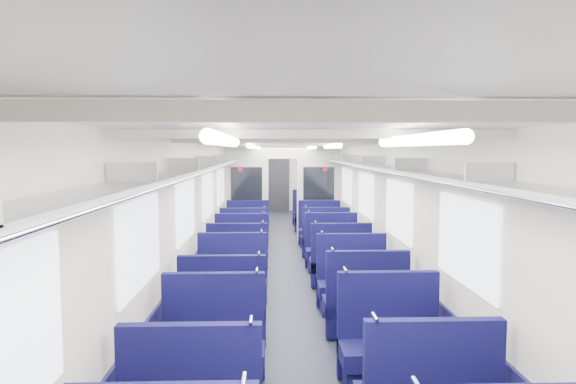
{
  "coord_description": "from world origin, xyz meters",
  "views": [
    {
      "loc": [
        -0.28,
        -9.45,
        2.2
      ],
      "look_at": [
        0.11,
        2.4,
        1.23
      ],
      "focal_mm": 31.75,
      "sensor_mm": 36.0,
      "label": 1
    }
  ],
  "objects_px": {
    "seat_21": "(312,220)",
    "seat_12": "(238,266)",
    "seat_16": "(244,242)",
    "seat_20": "(251,220)",
    "seat_6": "(213,352)",
    "seat_10": "(232,285)",
    "seat_7": "(390,350)",
    "seat_8": "(223,315)",
    "seat_9": "(365,308)",
    "seat_19": "(320,232)",
    "seat_15": "(332,252)",
    "seat_23": "(309,215)",
    "seat_17": "(325,241)",
    "end_door": "(279,184)",
    "seat_13": "(340,266)",
    "seat_18": "(247,232)",
    "seat_11": "(352,287)",
    "bulkhead": "(283,190)",
    "seat_14": "(241,254)",
    "seat_22": "(252,215)"
  },
  "relations": [
    {
      "from": "seat_14",
      "to": "seat_16",
      "type": "bearing_deg",
      "value": 90.0
    },
    {
      "from": "seat_8",
      "to": "seat_10",
      "type": "xyz_separation_m",
      "value": [
        0.0,
        1.28,
        0.0
      ]
    },
    {
      "from": "bulkhead",
      "to": "seat_13",
      "type": "relative_size",
      "value": 2.59
    },
    {
      "from": "seat_18",
      "to": "seat_19",
      "type": "bearing_deg",
      "value": -3.2
    },
    {
      "from": "seat_22",
      "to": "seat_23",
      "type": "bearing_deg",
      "value": 1.37
    },
    {
      "from": "bulkhead",
      "to": "seat_18",
      "type": "bearing_deg",
      "value": -138.35
    },
    {
      "from": "seat_10",
      "to": "seat_21",
      "type": "xyz_separation_m",
      "value": [
        1.66,
        6.61,
        0.0
      ]
    },
    {
      "from": "bulkhead",
      "to": "seat_14",
      "type": "distance_m",
      "value": 3.45
    },
    {
      "from": "bulkhead",
      "to": "seat_22",
      "type": "relative_size",
      "value": 2.59
    },
    {
      "from": "end_door",
      "to": "seat_15",
      "type": "xyz_separation_m",
      "value": [
        0.83,
        -9.2,
        -0.67
      ]
    },
    {
      "from": "seat_19",
      "to": "seat_18",
      "type": "bearing_deg",
      "value": 176.8
    },
    {
      "from": "seat_7",
      "to": "seat_22",
      "type": "xyz_separation_m",
      "value": [
        -1.66,
        10.09,
        0.0
      ]
    },
    {
      "from": "seat_10",
      "to": "seat_18",
      "type": "height_order",
      "value": "same"
    },
    {
      "from": "seat_13",
      "to": "seat_20",
      "type": "distance_m",
      "value": 5.81
    },
    {
      "from": "end_door",
      "to": "seat_10",
      "type": "xyz_separation_m",
      "value": [
        -0.83,
        -11.45,
        -0.67
      ]
    },
    {
      "from": "seat_12",
      "to": "end_door",
      "type": "bearing_deg",
      "value": 85.37
    },
    {
      "from": "seat_9",
      "to": "seat_16",
      "type": "relative_size",
      "value": 1.0
    },
    {
      "from": "seat_11",
      "to": "bulkhead",
      "type": "bearing_deg",
      "value": 98.54
    },
    {
      "from": "seat_20",
      "to": "seat_21",
      "type": "height_order",
      "value": "same"
    },
    {
      "from": "bulkhead",
      "to": "seat_7",
      "type": "bearing_deg",
      "value": -83.89
    },
    {
      "from": "seat_7",
      "to": "seat_17",
      "type": "relative_size",
      "value": 1.0
    },
    {
      "from": "seat_19",
      "to": "seat_23",
      "type": "distance_m",
      "value": 3.21
    },
    {
      "from": "seat_14",
      "to": "seat_18",
      "type": "xyz_separation_m",
      "value": [
        0.0,
        2.49,
        0.0
      ]
    },
    {
      "from": "seat_18",
      "to": "seat_9",
      "type": "bearing_deg",
      "value": -73.85
    },
    {
      "from": "seat_19",
      "to": "seat_7",
      "type": "bearing_deg",
      "value": -90.0
    },
    {
      "from": "bulkhead",
      "to": "seat_7",
      "type": "relative_size",
      "value": 2.59
    },
    {
      "from": "seat_23",
      "to": "seat_13",
      "type": "bearing_deg",
      "value": -90.0
    },
    {
      "from": "end_door",
      "to": "seat_21",
      "type": "height_order",
      "value": "end_door"
    },
    {
      "from": "seat_6",
      "to": "seat_19",
      "type": "xyz_separation_m",
      "value": [
        1.66,
        6.91,
        0.0
      ]
    },
    {
      "from": "seat_23",
      "to": "seat_7",
      "type": "bearing_deg",
      "value": -90.0
    },
    {
      "from": "seat_20",
      "to": "seat_6",
      "type": "bearing_deg",
      "value": -90.0
    },
    {
      "from": "seat_6",
      "to": "seat_16",
      "type": "relative_size",
      "value": 1.0
    },
    {
      "from": "seat_6",
      "to": "seat_14",
      "type": "distance_m",
      "value": 4.52
    },
    {
      "from": "seat_15",
      "to": "seat_23",
      "type": "xyz_separation_m",
      "value": [
        0.0,
        5.52,
        0.0
      ]
    },
    {
      "from": "seat_9",
      "to": "seat_12",
      "type": "relative_size",
      "value": 1.0
    },
    {
      "from": "seat_21",
      "to": "seat_9",
      "type": "bearing_deg",
      "value": -90.0
    },
    {
      "from": "seat_16",
      "to": "seat_20",
      "type": "distance_m",
      "value": 3.38
    },
    {
      "from": "seat_12",
      "to": "seat_13",
      "type": "height_order",
      "value": "same"
    },
    {
      "from": "end_door",
      "to": "seat_11",
      "type": "xyz_separation_m",
      "value": [
        0.83,
        -11.57,
        -0.67
      ]
    },
    {
      "from": "seat_20",
      "to": "seat_17",
      "type": "bearing_deg",
      "value": -63.43
    },
    {
      "from": "seat_19",
      "to": "seat_20",
      "type": "distance_m",
      "value": 2.71
    },
    {
      "from": "seat_15",
      "to": "seat_23",
      "type": "height_order",
      "value": "same"
    },
    {
      "from": "seat_12",
      "to": "seat_11",
      "type": "bearing_deg",
      "value": -38.53
    },
    {
      "from": "bulkhead",
      "to": "seat_21",
      "type": "height_order",
      "value": "bulkhead"
    },
    {
      "from": "seat_7",
      "to": "seat_10",
      "type": "xyz_separation_m",
      "value": [
        -1.66,
        2.36,
        0.0
      ]
    },
    {
      "from": "bulkhead",
      "to": "seat_18",
      "type": "xyz_separation_m",
      "value": [
        -0.83,
        -0.74,
        -0.9
      ]
    },
    {
      "from": "seat_13",
      "to": "seat_21",
      "type": "bearing_deg",
      "value": 90.0
    },
    {
      "from": "seat_21",
      "to": "seat_12",
      "type": "bearing_deg",
      "value": -107.04
    },
    {
      "from": "seat_11",
      "to": "seat_21",
      "type": "distance_m",
      "value": 6.74
    },
    {
      "from": "seat_8",
      "to": "seat_9",
      "type": "bearing_deg",
      "value": 7.04
    }
  ]
}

